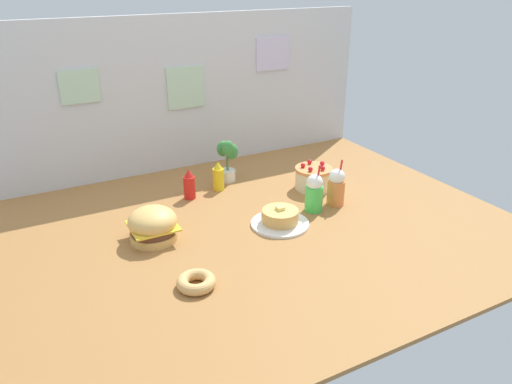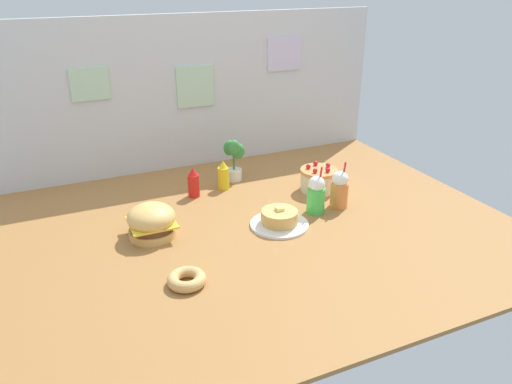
{
  "view_description": "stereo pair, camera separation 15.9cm",
  "coord_description": "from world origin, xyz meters",
  "px_view_note": "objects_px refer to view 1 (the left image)",
  "views": [
    {
      "loc": [
        -1.04,
        -1.9,
        1.17
      ],
      "look_at": [
        0.02,
        0.07,
        0.16
      ],
      "focal_mm": 34.78,
      "sensor_mm": 36.0,
      "label": 1
    },
    {
      "loc": [
        -0.9,
        -1.97,
        1.17
      ],
      "look_at": [
        0.02,
        0.07,
        0.16
      ],
      "focal_mm": 34.78,
      "sensor_mm": 36.0,
      "label": 2
    }
  ],
  "objects_px": {
    "donut_pink_glaze": "(196,282)",
    "layer_cake": "(313,178)",
    "cream_soda_cup": "(314,193)",
    "orange_float_cup": "(336,187)",
    "ketchup_bottle": "(189,185)",
    "burger": "(153,225)",
    "mustard_bottle": "(218,177)",
    "potted_plant": "(228,159)",
    "pancake_stack": "(280,218)"
  },
  "relations": [
    {
      "from": "donut_pink_glaze",
      "to": "layer_cake",
      "type": "bearing_deg",
      "value": 31.59
    },
    {
      "from": "cream_soda_cup",
      "to": "orange_float_cup",
      "type": "distance_m",
      "value": 0.15
    },
    {
      "from": "ketchup_bottle",
      "to": "donut_pink_glaze",
      "type": "distance_m",
      "value": 0.86
    },
    {
      "from": "burger",
      "to": "mustard_bottle",
      "type": "height_order",
      "value": "mustard_bottle"
    },
    {
      "from": "potted_plant",
      "to": "donut_pink_glaze",
      "type": "bearing_deg",
      "value": -121.94
    },
    {
      "from": "ketchup_bottle",
      "to": "pancake_stack",
      "type": "bearing_deg",
      "value": -61.09
    },
    {
      "from": "burger",
      "to": "potted_plant",
      "type": "relative_size",
      "value": 0.87
    },
    {
      "from": "pancake_stack",
      "to": "potted_plant",
      "type": "relative_size",
      "value": 1.11
    },
    {
      "from": "cream_soda_cup",
      "to": "donut_pink_glaze",
      "type": "relative_size",
      "value": 1.61
    },
    {
      "from": "burger",
      "to": "ketchup_bottle",
      "type": "relative_size",
      "value": 1.33
    },
    {
      "from": "pancake_stack",
      "to": "cream_soda_cup",
      "type": "distance_m",
      "value": 0.25
    },
    {
      "from": "ketchup_bottle",
      "to": "donut_pink_glaze",
      "type": "bearing_deg",
      "value": -109.59
    },
    {
      "from": "mustard_bottle",
      "to": "cream_soda_cup",
      "type": "distance_m",
      "value": 0.59
    },
    {
      "from": "burger",
      "to": "potted_plant",
      "type": "xyz_separation_m",
      "value": [
        0.62,
        0.48,
        0.06
      ]
    },
    {
      "from": "mustard_bottle",
      "to": "cream_soda_cup",
      "type": "height_order",
      "value": "cream_soda_cup"
    },
    {
      "from": "burger",
      "to": "cream_soda_cup",
      "type": "distance_m",
      "value": 0.85
    },
    {
      "from": "layer_cake",
      "to": "donut_pink_glaze",
      "type": "xyz_separation_m",
      "value": [
        -0.97,
        -0.6,
        -0.04
      ]
    },
    {
      "from": "donut_pink_glaze",
      "to": "pancake_stack",
      "type": "bearing_deg",
      "value": 27.69
    },
    {
      "from": "layer_cake",
      "to": "potted_plant",
      "type": "distance_m",
      "value": 0.52
    },
    {
      "from": "layer_cake",
      "to": "mustard_bottle",
      "type": "bearing_deg",
      "value": 153.28
    },
    {
      "from": "ketchup_bottle",
      "to": "cream_soda_cup",
      "type": "height_order",
      "value": "cream_soda_cup"
    },
    {
      "from": "layer_cake",
      "to": "mustard_bottle",
      "type": "distance_m",
      "value": 0.55
    },
    {
      "from": "layer_cake",
      "to": "cream_soda_cup",
      "type": "relative_size",
      "value": 0.83
    },
    {
      "from": "pancake_stack",
      "to": "mustard_bottle",
      "type": "distance_m",
      "value": 0.55
    },
    {
      "from": "pancake_stack",
      "to": "layer_cake",
      "type": "relative_size",
      "value": 1.36
    },
    {
      "from": "cream_soda_cup",
      "to": "potted_plant",
      "type": "distance_m",
      "value": 0.63
    },
    {
      "from": "burger",
      "to": "layer_cake",
      "type": "distance_m",
      "value": 1.01
    },
    {
      "from": "pancake_stack",
      "to": "donut_pink_glaze",
      "type": "distance_m",
      "value": 0.64
    },
    {
      "from": "orange_float_cup",
      "to": "ketchup_bottle",
      "type": "bearing_deg",
      "value": 146.23
    },
    {
      "from": "cream_soda_cup",
      "to": "orange_float_cup",
      "type": "bearing_deg",
      "value": 3.0
    },
    {
      "from": "layer_cake",
      "to": "ketchup_bottle",
      "type": "bearing_deg",
      "value": 162.62
    },
    {
      "from": "layer_cake",
      "to": "ketchup_bottle",
      "type": "distance_m",
      "value": 0.71
    },
    {
      "from": "pancake_stack",
      "to": "cream_soda_cup",
      "type": "bearing_deg",
      "value": 13.05
    },
    {
      "from": "burger",
      "to": "ketchup_bottle",
      "type": "height_order",
      "value": "ketchup_bottle"
    },
    {
      "from": "pancake_stack",
      "to": "ketchup_bottle",
      "type": "bearing_deg",
      "value": 118.91
    },
    {
      "from": "burger",
      "to": "donut_pink_glaze",
      "type": "distance_m",
      "value": 0.46
    },
    {
      "from": "layer_cake",
      "to": "orange_float_cup",
      "type": "height_order",
      "value": "orange_float_cup"
    },
    {
      "from": "pancake_stack",
      "to": "donut_pink_glaze",
      "type": "relative_size",
      "value": 1.83
    },
    {
      "from": "burger",
      "to": "orange_float_cup",
      "type": "xyz_separation_m",
      "value": [
        0.99,
        -0.09,
        0.02
      ]
    },
    {
      "from": "potted_plant",
      "to": "orange_float_cup",
      "type": "bearing_deg",
      "value": -56.97
    },
    {
      "from": "mustard_bottle",
      "to": "layer_cake",
      "type": "bearing_deg",
      "value": -26.72
    },
    {
      "from": "ketchup_bottle",
      "to": "potted_plant",
      "type": "height_order",
      "value": "potted_plant"
    },
    {
      "from": "pancake_stack",
      "to": "mustard_bottle",
      "type": "relative_size",
      "value": 1.7
    },
    {
      "from": "burger",
      "to": "potted_plant",
      "type": "height_order",
      "value": "potted_plant"
    },
    {
      "from": "pancake_stack",
      "to": "cream_soda_cup",
      "type": "relative_size",
      "value": 1.13
    },
    {
      "from": "layer_cake",
      "to": "orange_float_cup",
      "type": "bearing_deg",
      "value": -93.07
    },
    {
      "from": "pancake_stack",
      "to": "orange_float_cup",
      "type": "height_order",
      "value": "orange_float_cup"
    },
    {
      "from": "burger",
      "to": "ketchup_bottle",
      "type": "xyz_separation_m",
      "value": [
        0.32,
        0.36,
        0.0
      ]
    },
    {
      "from": "mustard_bottle",
      "to": "pancake_stack",
      "type": "bearing_deg",
      "value": -80.52
    },
    {
      "from": "pancake_stack",
      "to": "orange_float_cup",
      "type": "bearing_deg",
      "value": 9.25
    }
  ]
}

